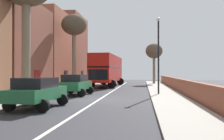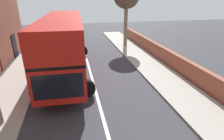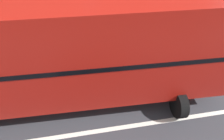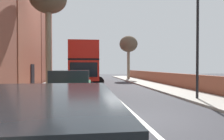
% 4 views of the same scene
% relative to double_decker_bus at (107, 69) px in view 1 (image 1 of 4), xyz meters
% --- Properties ---
extents(ground_plane, '(84.00, 84.00, 0.00)m').
position_rel_double_decker_bus_xyz_m(ground_plane, '(1.70, -14.87, -2.36)').
color(ground_plane, '#333338').
extents(road_centre_line, '(0.16, 54.00, 0.01)m').
position_rel_double_decker_bus_xyz_m(road_centre_line, '(1.70, -14.87, -2.35)').
color(road_centre_line, silver).
rests_on(road_centre_line, ground).
extents(sidewalk_left, '(2.60, 60.00, 0.12)m').
position_rel_double_decker_bus_xyz_m(sidewalk_left, '(-3.20, -14.87, -2.30)').
color(sidewalk_left, '#9E998E').
rests_on(sidewalk_left, ground).
extents(sidewalk_right, '(2.60, 60.00, 0.12)m').
position_rel_double_decker_bus_xyz_m(sidewalk_right, '(6.60, -14.87, -2.30)').
color(sidewalk_right, '#9E998E').
rests_on(sidewalk_right, ground).
extents(boundary_wall_right, '(0.36, 54.00, 1.28)m').
position_rel_double_decker_bus_xyz_m(boundary_wall_right, '(8.15, -14.87, -1.72)').
color(boundary_wall_right, brown).
rests_on(boundary_wall_right, ground).
extents(double_decker_bus, '(3.83, 11.40, 4.06)m').
position_rel_double_decker_bus_xyz_m(double_decker_bus, '(0.00, 0.00, 0.00)').
color(double_decker_bus, '#B31811').
rests_on(double_decker_bus, ground).
extents(parked_car_green_left_1, '(2.54, 4.00, 1.71)m').
position_rel_double_decker_bus_xyz_m(parked_car_green_left_1, '(-0.80, -12.29, -1.39)').
color(parked_car_green_left_1, '#1E6038').
rests_on(parked_car_green_left_1, ground).
extents(parked_car_green_left_3, '(2.47, 4.15, 1.63)m').
position_rel_double_decker_bus_xyz_m(parked_car_green_left_3, '(-0.80, -19.37, -1.43)').
color(parked_car_green_left_3, '#1E6038').
rests_on(parked_car_green_left_3, ground).
extents(street_tree_right_1, '(2.67, 2.67, 6.32)m').
position_rel_double_decker_bus_xyz_m(street_tree_right_1, '(6.47, 6.69, 2.78)').
color(street_tree_right_1, '#7A6B56').
rests_on(street_tree_right_1, sidewalk_right).
extents(street_tree_left_2, '(2.85, 2.85, 8.25)m').
position_rel_double_decker_bus_xyz_m(street_tree_left_2, '(-2.91, -5.64, 4.61)').
color(street_tree_left_2, '#7A6B56').
rests_on(street_tree_left_2, sidewalk_left).
extents(lamppost_right, '(0.32, 0.32, 6.31)m').
position_rel_double_decker_bus_xyz_m(lamppost_right, '(6.00, -11.46, 1.45)').
color(lamppost_right, black).
rests_on(lamppost_right, sidewalk_right).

